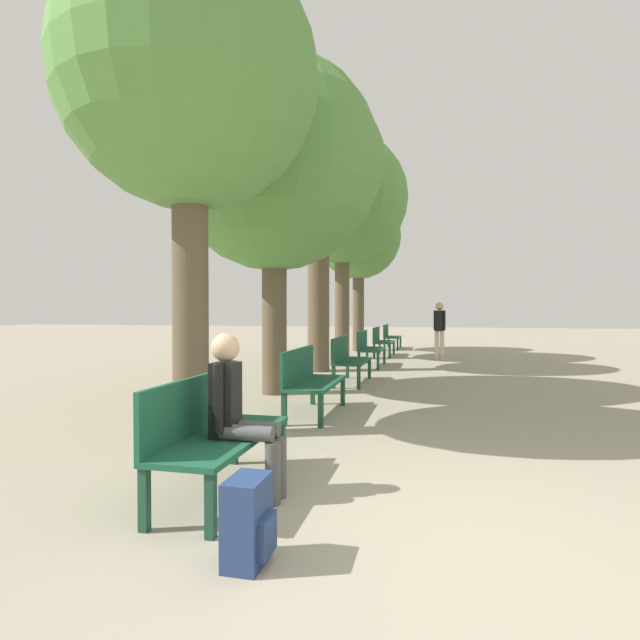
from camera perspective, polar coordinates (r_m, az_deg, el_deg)
The scene contains 15 objects.
ground_plane at distance 3.20m, azimuth 15.64°, elevation -25.00°, with size 80.00×80.00×0.00m, color gray.
bench_row_0 at distance 4.00m, azimuth -12.24°, elevation -11.88°, with size 0.55×1.53×0.89m.
bench_row_1 at distance 6.77m, azimuth -1.28°, elevation -6.53°, with size 0.55×1.53×0.89m.
bench_row_2 at distance 9.65m, azimuth 3.15°, elevation -4.24°, with size 0.55×1.53×0.89m.
bench_row_3 at distance 12.58m, azimuth 5.52°, elevation -3.00°, with size 0.55×1.53×0.89m.
bench_row_4 at distance 15.53m, azimuth 7.00°, elevation -2.23°, with size 0.55×1.53×0.89m.
bench_row_5 at distance 18.48m, azimuth 8.00°, elevation -1.70°, with size 0.55×1.53×0.89m.
tree_row_0 at distance 6.26m, azimuth -14.70°, elevation 24.77°, with size 2.88×2.88×5.41m.
tree_row_1 at distance 8.78m, azimuth -5.27°, elevation 17.22°, with size 3.59×3.59×5.66m.
tree_row_2 at distance 12.00m, azimuth -0.17°, elevation 17.14°, with size 3.08×3.08×6.35m.
tree_row_3 at distance 14.76m, azimuth 2.55°, elevation 13.58°, with size 3.76×3.76×6.51m.
tree_row_4 at distance 17.60m, azimuth 4.42°, elevation 9.34°, with size 2.95×2.95×5.45m.
person_seated at distance 3.84m, azimuth -9.19°, elevation -10.09°, with size 0.56×0.32×1.23m.
backpack at distance 3.00m, azimuth -8.21°, elevation -21.83°, with size 0.24×0.31×0.48m.
pedestrian_near at distance 14.58m, azimuth 13.50°, elevation -0.78°, with size 0.33×0.29×1.64m.
Camera 1 is at (-0.13, -2.87, 1.40)m, focal length 28.00 mm.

